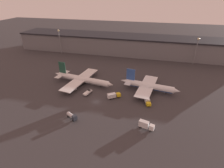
% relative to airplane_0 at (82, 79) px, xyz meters
% --- Properties ---
extents(ground, '(600.00, 600.00, 0.00)m').
position_rel_airplane_0_xyz_m(ground, '(16.53, -19.27, -3.36)').
color(ground, '#383538').
extents(terminal_building, '(218.85, 29.38, 17.80)m').
position_rel_airplane_0_xyz_m(terminal_building, '(16.53, 73.19, 5.58)').
color(terminal_building, slate).
rests_on(terminal_building, ground).
extents(airplane_0, '(45.58, 37.78, 13.51)m').
position_rel_airplane_0_xyz_m(airplane_0, '(0.00, 0.00, 0.00)').
color(airplane_0, white).
rests_on(airplane_0, ground).
extents(airplane_1, '(37.97, 31.81, 13.03)m').
position_rel_airplane_0_xyz_m(airplane_1, '(44.82, 0.80, 0.15)').
color(airplane_1, white).
rests_on(airplane_1, ground).
extents(service_vehicle_0, '(7.47, 3.83, 3.91)m').
position_rel_airplane_0_xyz_m(service_vehicle_0, '(45.83, -34.78, -1.22)').
color(service_vehicle_0, white).
rests_on(service_vehicle_0, ground).
extents(service_vehicle_1, '(4.33, 7.83, 2.98)m').
position_rel_airplane_0_xyz_m(service_vehicle_1, '(45.21, -13.70, -1.65)').
color(service_vehicle_1, gold).
rests_on(service_vehicle_1, ground).
extents(service_vehicle_2, '(7.92, 6.48, 3.21)m').
position_rel_airplane_0_xyz_m(service_vehicle_2, '(25.21, -12.84, -1.54)').
color(service_vehicle_2, gold).
rests_on(service_vehicle_2, ground).
extents(service_vehicle_3, '(6.56, 4.89, 3.10)m').
position_rel_airplane_0_xyz_m(service_vehicle_3, '(9.61, -36.49, -1.69)').
color(service_vehicle_3, '#282D38').
rests_on(service_vehicle_3, ground).
extents(service_vehicle_4, '(4.05, 6.94, 2.52)m').
position_rel_airplane_0_xyz_m(service_vehicle_4, '(8.68, -12.29, -2.18)').
color(service_vehicle_4, white).
rests_on(service_vehicle_4, ground).
extents(lamp_post_0, '(1.80, 1.80, 23.58)m').
position_rel_airplane_0_xyz_m(lamp_post_0, '(-46.20, 56.80, 11.76)').
color(lamp_post_0, slate).
rests_on(lamp_post_0, ground).
extents(lamp_post_1, '(1.80, 1.80, 22.86)m').
position_rel_airplane_0_xyz_m(lamp_post_1, '(79.96, 56.80, 11.36)').
color(lamp_post_1, slate).
rests_on(lamp_post_1, ground).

